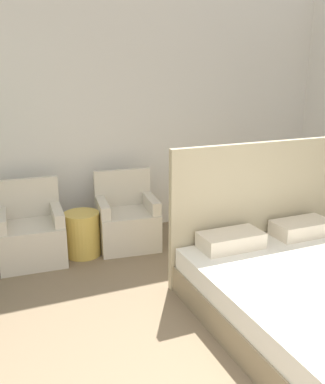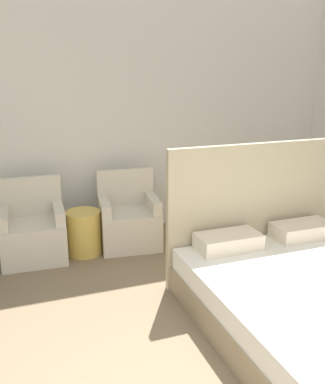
{
  "view_description": "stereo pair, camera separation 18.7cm",
  "coord_description": "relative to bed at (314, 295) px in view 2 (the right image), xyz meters",
  "views": [
    {
      "loc": [
        -1.18,
        -0.93,
        1.96
      ],
      "look_at": [
        0.39,
        2.83,
        0.76
      ],
      "focal_mm": 40.0,
      "sensor_mm": 36.0,
      "label": 1
    },
    {
      "loc": [
        -1.01,
        -1.0,
        1.96
      ],
      "look_at": [
        0.39,
        2.83,
        0.76
      ],
      "focal_mm": 40.0,
      "sensor_mm": 36.0,
      "label": 2
    }
  ],
  "objects": [
    {
      "name": "wall_back",
      "position": [
        -1.11,
        2.56,
        1.2
      ],
      "size": [
        10.0,
        0.06,
        2.9
      ],
      "color": "silver",
      "rests_on": "ground_plane"
    },
    {
      "name": "bed",
      "position": [
        0.0,
        0.0,
        0.0
      ],
      "size": [
        1.76,
        2.03,
        1.3
      ],
      "color": "#8C7A5B",
      "rests_on": "ground_plane"
    },
    {
      "name": "side_table",
      "position": [
        -1.44,
        1.95,
        -0.02
      ],
      "size": [
        0.38,
        0.38,
        0.48
      ],
      "color": "gold",
      "rests_on": "ground_plane"
    },
    {
      "name": "armchair_near_window_right",
      "position": [
        -0.92,
        2.0,
        0.01
      ],
      "size": [
        0.7,
        0.63,
        0.83
      ],
      "rotation": [
        0.0,
        0.0,
        -0.11
      ],
      "color": "beige",
      "rests_on": "ground_plane"
    },
    {
      "name": "armchair_near_window_left",
      "position": [
        -1.96,
        2.0,
        0.01
      ],
      "size": [
        0.67,
        0.6,
        0.83
      ],
      "rotation": [
        0.0,
        0.0,
        -0.05
      ],
      "color": "beige",
      "rests_on": "ground_plane"
    }
  ]
}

